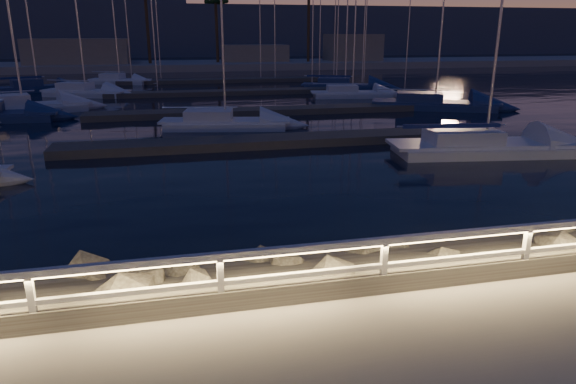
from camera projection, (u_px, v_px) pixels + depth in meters
name	position (u px, v px, depth m)	size (l,w,h in m)	color
ground	(478.00, 279.00, 10.03)	(400.00, 400.00, 0.00)	gray
harbor_water	(245.00, 109.00, 39.38)	(400.00, 440.00, 0.60)	black
guard_rail	(479.00, 243.00, 9.79)	(44.11, 0.12, 1.06)	silver
riprap	(81.00, 293.00, 10.03)	(34.57, 2.71, 1.35)	slate
floating_docks	(243.00, 100.00, 40.40)	(22.00, 36.00, 0.40)	#5A534A
far_shore	(203.00, 63.00, 78.85)	(160.00, 14.00, 5.20)	gray
palm_center	(216.00, 4.00, 75.82)	(3.00, 3.00, 9.70)	#4C3B23
distant_hills	(97.00, 33.00, 128.34)	(230.00, 37.50, 18.00)	#364054
sailboat_c	(222.00, 122.00, 29.17)	(7.56, 3.54, 12.39)	silver
sailboat_d	(480.00, 145.00, 22.96)	(8.82, 3.73, 14.47)	silver
sailboat_g	(350.00, 93.00, 43.44)	(7.25, 3.28, 11.88)	silver
sailboat_h	(432.00, 103.00, 36.75)	(9.03, 5.86, 14.93)	navy
sailboat_i	(36.00, 87.00, 47.62)	(7.13, 4.69, 11.97)	navy
sailboat_j	(19.00, 107.00, 34.60)	(8.81, 5.13, 14.52)	silver
sailboat_l	(343.00, 85.00, 49.52)	(8.50, 5.32, 13.99)	navy
sailboat_m	(118.00, 80.00, 55.04)	(6.71, 4.29, 11.21)	silver
sailboat_n	(84.00, 91.00, 44.16)	(7.68, 5.05, 12.82)	silver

